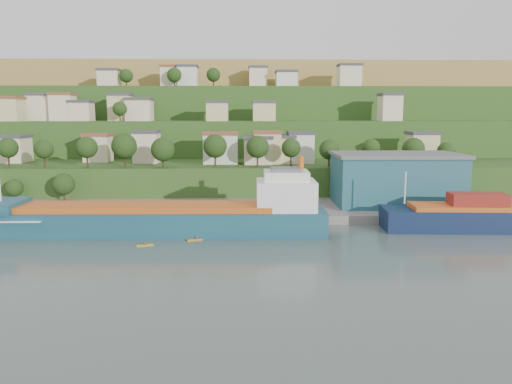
{
  "coord_description": "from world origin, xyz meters",
  "views": [
    {
      "loc": [
        9.32,
        -92.62,
        24.31
      ],
      "look_at": [
        12.47,
        15.0,
        7.51
      ],
      "focal_mm": 35.0,
      "sensor_mm": 36.0,
      "label": 1
    }
  ],
  "objects_px": {
    "warehouse": "(396,179)",
    "kayak_orange": "(196,239)",
    "cargo_ship_near": "(166,220)",
    "caravan": "(1,207)"
  },
  "relations": [
    {
      "from": "warehouse",
      "to": "kayak_orange",
      "type": "distance_m",
      "value": 55.36
    },
    {
      "from": "cargo_ship_near",
      "to": "warehouse",
      "type": "relative_size",
      "value": 2.24
    },
    {
      "from": "cargo_ship_near",
      "to": "caravan",
      "type": "height_order",
      "value": "cargo_ship_near"
    },
    {
      "from": "cargo_ship_near",
      "to": "caravan",
      "type": "distance_m",
      "value": 44.52
    },
    {
      "from": "kayak_orange",
      "to": "caravan",
      "type": "bearing_deg",
      "value": 139.1
    },
    {
      "from": "cargo_ship_near",
      "to": "kayak_orange",
      "type": "height_order",
      "value": "cargo_ship_near"
    },
    {
      "from": "caravan",
      "to": "kayak_orange",
      "type": "bearing_deg",
      "value": -3.66
    },
    {
      "from": "cargo_ship_near",
      "to": "warehouse",
      "type": "xyz_separation_m",
      "value": [
        54.02,
        21.67,
        5.57
      ]
    },
    {
      "from": "caravan",
      "to": "cargo_ship_near",
      "type": "bearing_deg",
      "value": -0.59
    },
    {
      "from": "cargo_ship_near",
      "to": "warehouse",
      "type": "height_order",
      "value": "cargo_ship_near"
    }
  ]
}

